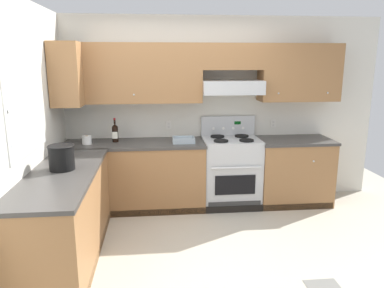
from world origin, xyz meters
TOP-DOWN VIEW (x-y plane):
  - ground_plane at (0.00, 0.00)m, footprint 7.04×7.04m
  - wall_back at (0.40, 1.53)m, footprint 4.68×0.57m
  - wall_left at (-1.59, 0.23)m, footprint 0.47×4.00m
  - counter_back_run at (0.15, 1.24)m, footprint 3.60×0.65m
  - counter_left_run at (-1.24, -0.00)m, footprint 0.63×1.91m
  - stove at (0.68, 1.25)m, footprint 0.76×0.62m
  - wine_bottle at (-0.87, 1.31)m, footprint 0.08×0.08m
  - bowl at (0.02, 1.19)m, footprint 0.29×0.21m
  - bucket at (-1.26, 0.09)m, footprint 0.26×0.26m
  - paper_towel_roll at (-1.22, 1.21)m, footprint 0.12×0.12m

SIDE VIEW (x-z plane):
  - ground_plane at x=0.00m, z-range 0.00..0.00m
  - counter_back_run at x=0.15m, z-range 0.00..0.91m
  - counter_left_run at x=-1.24m, z-range 0.00..0.91m
  - stove at x=0.68m, z-range -0.12..1.08m
  - bowl at x=0.02m, z-range 0.90..0.97m
  - paper_towel_roll at x=-1.22m, z-range 0.91..1.02m
  - wine_bottle at x=-0.87m, z-range 0.88..1.20m
  - bucket at x=-1.26m, z-range 0.92..1.16m
  - wall_left at x=-1.59m, z-range 0.07..2.62m
  - wall_back at x=0.40m, z-range 0.20..2.75m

